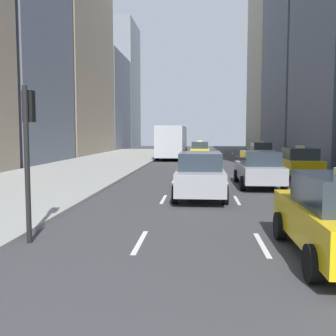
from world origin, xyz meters
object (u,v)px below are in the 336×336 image
(sedan_black_near, at_px, (200,175))
(city_bus, at_px, (172,141))
(traffic_light_pole, at_px, (28,139))
(sedan_silver_behind, at_px, (259,168))
(taxi_lead, at_px, (261,152))
(taxi_second, at_px, (200,150))
(taxi_third, at_px, (299,163))

(sedan_black_near, height_order, city_bus, city_bus)
(traffic_light_pole, bearing_deg, sedan_silver_behind, 56.64)
(taxi_lead, distance_m, taxi_second, 6.09)
(taxi_lead, distance_m, traffic_light_pole, 29.59)
(taxi_second, height_order, sedan_black_near, taxi_second)
(taxi_lead, xyz_separation_m, traffic_light_pole, (-9.55, -27.96, 1.53))
(taxi_third, height_order, sedan_black_near, taxi_third)
(taxi_lead, relative_size, sedan_silver_behind, 0.89)
(sedan_black_near, height_order, sedan_silver_behind, sedan_black_near)
(taxi_second, bearing_deg, sedan_black_near, -90.00)
(city_bus, height_order, traffic_light_pole, traffic_light_pole)
(taxi_second, distance_m, taxi_third, 17.27)
(taxi_lead, xyz_separation_m, sedan_silver_behind, (-2.80, -17.71, -0.01))
(taxi_second, distance_m, sedan_silver_behind, 20.30)
(sedan_black_near, bearing_deg, sedan_silver_behind, 51.34)
(city_bus, bearing_deg, sedan_black_near, -83.58)
(sedan_silver_behind, xyz_separation_m, city_bus, (-5.61, 21.50, 0.92))
(taxi_lead, relative_size, taxi_third, 1.00)
(sedan_silver_behind, bearing_deg, taxi_second, 97.93)
(taxi_second, xyz_separation_m, sedan_black_near, (-0.00, -23.61, 0.04))
(taxi_third, height_order, traffic_light_pole, traffic_light_pole)
(city_bus, bearing_deg, taxi_third, -64.62)
(sedan_silver_behind, distance_m, city_bus, 22.24)
(taxi_second, height_order, traffic_light_pole, traffic_light_pole)
(sedan_black_near, distance_m, sedan_silver_behind, 4.48)
(taxi_lead, bearing_deg, sedan_silver_behind, -98.99)
(taxi_third, bearing_deg, taxi_second, 108.92)
(taxi_lead, height_order, city_bus, city_bus)
(sedan_black_near, bearing_deg, taxi_lead, 75.21)
(sedan_black_near, xyz_separation_m, traffic_light_pole, (-3.95, -6.75, 1.49))
(taxi_second, xyz_separation_m, traffic_light_pole, (-3.95, -30.36, 1.53))
(sedan_silver_behind, bearing_deg, traffic_light_pole, -123.36)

